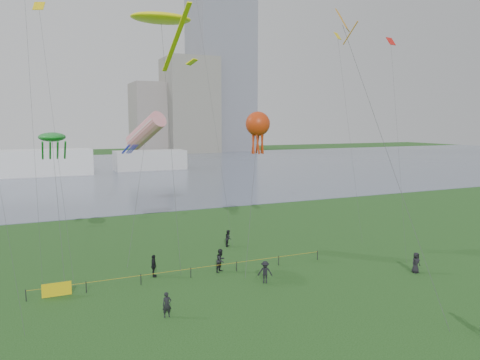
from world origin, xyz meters
name	(u,v)px	position (x,y,z in m)	size (l,w,h in m)	color
ground_plane	(310,334)	(0.00, 0.00, 0.00)	(400.00, 400.00, 0.00)	#163E13
lake	(94,171)	(0.00, 100.00, 0.02)	(400.00, 120.00, 0.08)	slate
tower	(220,8)	(62.00, 168.00, 60.00)	(24.00, 24.00, 120.00)	slate
building_mid	(190,106)	(46.00, 162.00, 19.00)	(20.00, 20.00, 38.00)	gray
building_low	(152,118)	(32.00, 168.00, 14.00)	(16.00, 18.00, 28.00)	gray
pavilion_left	(42,163)	(-12.00, 95.00, 3.00)	(22.00, 8.00, 6.00)	white
pavilion_right	(150,160)	(14.00, 98.00, 2.50)	(18.00, 7.00, 5.00)	silver
fence	(112,282)	(-9.33, 12.43, 0.55)	(24.07, 0.07, 1.05)	black
spectator_a	(221,260)	(-0.46, 12.86, 0.97)	(0.94, 0.74, 1.94)	black
spectator_b	(265,272)	(1.64, 8.91, 0.87)	(1.12, 0.64, 1.74)	black
spectator_c	(154,266)	(-5.86, 13.88, 0.90)	(1.06, 0.44, 1.81)	black
spectator_d	(416,263)	(14.12, 6.00, 0.86)	(0.84, 0.55, 1.72)	black
spectator_f	(167,305)	(-6.99, 5.84, 0.81)	(0.59, 0.39, 1.63)	black
spectator_g	(228,238)	(3.23, 19.97, 0.83)	(0.81, 0.63, 1.67)	black
kite_stingray	(161,19)	(-3.80, 17.65, 20.98)	(5.20, 10.10, 21.46)	#3F3F42
kite_windsock	(146,131)	(-4.43, 21.68, 11.53)	(4.70, 7.06, 13.39)	#3F3F42
kite_creature	(52,137)	(-12.74, 19.04, 11.12)	(2.15, 6.76, 11.54)	#3F3F42
kite_octopus	(258,124)	(5.75, 18.58, 12.14)	(6.21, 9.13, 13.39)	#3F3F42
kite_delta	(347,33)	(5.90, 5.12, 18.48)	(2.80, 9.56, 20.07)	#3F3F42
small_kites	(182,8)	(-1.63, 18.69, 22.28)	(35.32, 13.61, 12.96)	yellow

